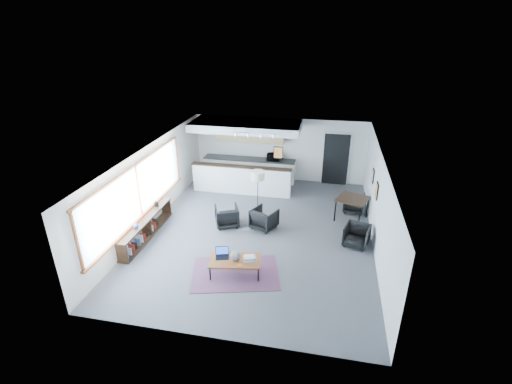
% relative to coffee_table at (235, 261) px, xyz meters
% --- Properties ---
extents(room, '(7.02, 9.02, 2.62)m').
position_rel_coffee_table_xyz_m(room, '(0.17, 2.27, 0.90)').
color(room, '#4D4D50').
rests_on(room, ground).
extents(window, '(0.10, 5.95, 1.66)m').
position_rel_coffee_table_xyz_m(window, '(-3.29, 1.37, 1.05)').
color(window, '#8CBFFF').
rests_on(window, room).
extents(console, '(0.35, 3.00, 0.80)m').
position_rel_coffee_table_xyz_m(console, '(-3.13, 1.22, -0.08)').
color(console, black).
rests_on(console, floor).
extents(kitchenette, '(4.20, 1.96, 2.60)m').
position_rel_coffee_table_xyz_m(kitchenette, '(-1.02, 5.97, 0.98)').
color(kitchenette, white).
rests_on(kitchenette, floor).
extents(doorway, '(1.10, 0.12, 2.15)m').
position_rel_coffee_table_xyz_m(doorway, '(2.47, 6.69, 0.67)').
color(doorway, black).
rests_on(doorway, room).
extents(track_light, '(1.60, 0.07, 0.15)m').
position_rel_coffee_table_xyz_m(track_light, '(-0.42, 4.47, 2.13)').
color(track_light, silver).
rests_on(track_light, room).
extents(wall_art_lower, '(0.03, 0.38, 0.48)m').
position_rel_coffee_table_xyz_m(wall_art_lower, '(3.64, 2.67, 1.15)').
color(wall_art_lower, black).
rests_on(wall_art_lower, room).
extents(wall_art_upper, '(0.03, 0.34, 0.44)m').
position_rel_coffee_table_xyz_m(wall_art_upper, '(3.64, 3.97, 1.10)').
color(wall_art_upper, black).
rests_on(wall_art_upper, room).
extents(kilim_rug, '(2.57, 2.05, 0.01)m').
position_rel_coffee_table_xyz_m(kilim_rug, '(0.00, -0.00, -0.40)').
color(kilim_rug, '#532D44').
rests_on(kilim_rug, floor).
extents(coffee_table, '(1.43, 0.93, 0.43)m').
position_rel_coffee_table_xyz_m(coffee_table, '(0.00, 0.00, 0.00)').
color(coffee_table, brown).
rests_on(coffee_table, floor).
extents(laptop, '(0.41, 0.37, 0.25)m').
position_rel_coffee_table_xyz_m(laptop, '(-0.37, 0.09, 0.10)').
color(laptop, black).
rests_on(laptop, coffee_table).
extents(ceramic_pot, '(0.26, 0.26, 0.26)m').
position_rel_coffee_table_xyz_m(ceramic_pot, '(0.02, -0.02, 0.16)').
color(ceramic_pot, gray).
rests_on(ceramic_pot, coffee_table).
extents(book_stack, '(0.38, 0.34, 0.10)m').
position_rel_coffee_table_xyz_m(book_stack, '(0.37, 0.09, 0.08)').
color(book_stack, silver).
rests_on(book_stack, coffee_table).
extents(coaster, '(0.13, 0.13, 0.01)m').
position_rel_coffee_table_xyz_m(coaster, '(0.17, -0.19, 0.04)').
color(coaster, '#E5590C').
rests_on(coaster, coffee_table).
extents(armchair_left, '(0.92, 0.90, 0.74)m').
position_rel_coffee_table_xyz_m(armchair_left, '(-0.90, 2.45, -0.03)').
color(armchair_left, black).
rests_on(armchair_left, floor).
extents(armchair_right, '(0.93, 0.91, 0.74)m').
position_rel_coffee_table_xyz_m(armchair_right, '(0.32, 2.52, -0.03)').
color(armchair_right, black).
rests_on(armchair_right, floor).
extents(floor_lamp, '(0.46, 0.46, 1.58)m').
position_rel_coffee_table_xyz_m(floor_lamp, '(-0.08, 3.44, 0.97)').
color(floor_lamp, black).
rests_on(floor_lamp, floor).
extents(dining_table, '(1.19, 1.19, 0.78)m').
position_rel_coffee_table_xyz_m(dining_table, '(3.07, 3.66, 0.31)').
color(dining_table, black).
rests_on(dining_table, floor).
extents(dining_chair_near, '(0.72, 0.69, 0.61)m').
position_rel_coffee_table_xyz_m(dining_chair_near, '(3.17, 2.05, -0.10)').
color(dining_chair_near, black).
rests_on(dining_chair_near, floor).
extents(dining_chair_far, '(0.63, 0.60, 0.61)m').
position_rel_coffee_table_xyz_m(dining_chair_far, '(3.17, 4.28, -0.10)').
color(dining_chair_far, black).
rests_on(dining_chair_far, floor).
extents(microwave, '(0.52, 0.30, 0.35)m').
position_rel_coffee_table_xyz_m(microwave, '(-0.01, 6.42, 0.70)').
color(microwave, black).
rests_on(microwave, kitchenette).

